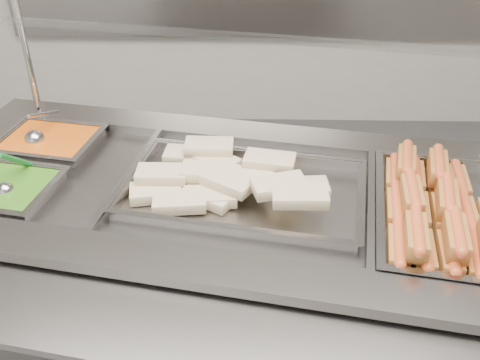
{
  "coord_description": "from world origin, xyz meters",
  "views": [
    {
      "loc": [
        -0.0,
        -0.85,
        1.7
      ],
      "look_at": [
        -0.03,
        0.39,
        0.88
      ],
      "focal_mm": 40.0,
      "sensor_mm": 36.0,
      "label": 1
    }
  ],
  "objects_px": {
    "steam_counter": "(226,293)",
    "ladle": "(36,138)",
    "serving_spoon": "(8,185)",
    "pan_hotdogs": "(440,222)",
    "sneeze_guard": "(239,41)",
    "pan_wraps": "(243,194)"
  },
  "relations": [
    {
      "from": "steam_counter",
      "to": "ladle",
      "type": "height_order",
      "value": "ladle"
    },
    {
      "from": "steam_counter",
      "to": "ladle",
      "type": "distance_m",
      "value": 0.79
    },
    {
      "from": "serving_spoon",
      "to": "pan_hotdogs",
      "type": "bearing_deg",
      "value": -3.71
    },
    {
      "from": "sneeze_guard",
      "to": "pan_wraps",
      "type": "xyz_separation_m",
      "value": [
        0.02,
        -0.22,
        -0.37
      ]
    },
    {
      "from": "steam_counter",
      "to": "pan_wraps",
      "type": "bearing_deg",
      "value": -10.6
    },
    {
      "from": "ladle",
      "to": "pan_hotdogs",
      "type": "bearing_deg",
      "value": -16.29
    },
    {
      "from": "sneeze_guard",
      "to": "ladle",
      "type": "relative_size",
      "value": 8.39
    },
    {
      "from": "steam_counter",
      "to": "serving_spoon",
      "type": "height_order",
      "value": "serving_spoon"
    },
    {
      "from": "steam_counter",
      "to": "pan_hotdogs",
      "type": "xyz_separation_m",
      "value": [
        0.59,
        -0.11,
        0.39
      ]
    },
    {
      "from": "ladle",
      "to": "serving_spoon",
      "type": "bearing_deg",
      "value": -86.59
    },
    {
      "from": "pan_hotdogs",
      "to": "pan_wraps",
      "type": "bearing_deg",
      "value": 169.4
    },
    {
      "from": "sneeze_guard",
      "to": "pan_wraps",
      "type": "bearing_deg",
      "value": -85.25
    },
    {
      "from": "sneeze_guard",
      "to": "pan_wraps",
      "type": "height_order",
      "value": "sneeze_guard"
    },
    {
      "from": "pan_wraps",
      "to": "ladle",
      "type": "xyz_separation_m",
      "value": [
        -0.67,
        0.25,
        0.03
      ]
    },
    {
      "from": "ladle",
      "to": "pan_wraps",
      "type": "bearing_deg",
      "value": -20.54
    },
    {
      "from": "pan_hotdogs",
      "to": "ladle",
      "type": "xyz_separation_m",
      "value": [
        -1.2,
        0.35,
        0.05
      ]
    },
    {
      "from": "steam_counter",
      "to": "sneeze_guard",
      "type": "bearing_deg",
      "value": 79.4
    },
    {
      "from": "steam_counter",
      "to": "pan_wraps",
      "type": "distance_m",
      "value": 0.41
    },
    {
      "from": "steam_counter",
      "to": "sneeze_guard",
      "type": "distance_m",
      "value": 0.8
    },
    {
      "from": "pan_hotdogs",
      "to": "pan_wraps",
      "type": "relative_size",
      "value": 0.81
    },
    {
      "from": "pan_hotdogs",
      "to": "serving_spoon",
      "type": "height_order",
      "value": "serving_spoon"
    },
    {
      "from": "steam_counter",
      "to": "sneeze_guard",
      "type": "height_order",
      "value": "sneeze_guard"
    }
  ]
}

